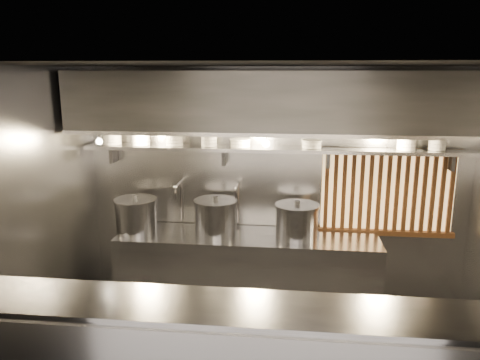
% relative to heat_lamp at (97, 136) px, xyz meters
% --- Properties ---
extents(ceiling, '(4.50, 4.50, 0.00)m').
position_rel_heat_lamp_xyz_m(ceiling, '(1.90, -0.85, 0.73)').
color(ceiling, black).
rests_on(ceiling, wall_back).
extents(wall_back, '(4.50, 0.00, 4.50)m').
position_rel_heat_lamp_xyz_m(wall_back, '(1.90, 0.65, -0.67)').
color(wall_back, gray).
rests_on(wall_back, floor).
extents(wall_left, '(0.00, 3.00, 3.00)m').
position_rel_heat_lamp_xyz_m(wall_left, '(-0.35, -0.85, -0.67)').
color(wall_left, gray).
rests_on(wall_left, floor).
extents(cooking_bench, '(3.00, 0.70, 0.90)m').
position_rel_heat_lamp_xyz_m(cooking_bench, '(1.60, 0.28, -1.62)').
color(cooking_bench, '#95959A').
rests_on(cooking_bench, floor).
extents(bowl_shelf, '(4.40, 0.34, 0.04)m').
position_rel_heat_lamp_xyz_m(bowl_shelf, '(1.90, 0.47, -0.19)').
color(bowl_shelf, '#95959A').
rests_on(bowl_shelf, wall_back).
extents(exhaust_hood, '(4.40, 0.81, 0.65)m').
position_rel_heat_lamp_xyz_m(exhaust_hood, '(1.90, 0.25, 0.36)').
color(exhaust_hood, '#2D2D30').
rests_on(exhaust_hood, ceiling).
extents(wood_screen, '(1.56, 0.09, 1.04)m').
position_rel_heat_lamp_xyz_m(wood_screen, '(3.20, 0.60, -0.69)').
color(wood_screen, '#FFC572').
rests_on(wood_screen, wall_back).
extents(faucet_left, '(0.04, 0.30, 0.50)m').
position_rel_heat_lamp_xyz_m(faucet_left, '(0.75, 0.52, -0.76)').
color(faucet_left, silver).
rests_on(faucet_left, wall_back).
extents(faucet_right, '(0.04, 0.30, 0.50)m').
position_rel_heat_lamp_xyz_m(faucet_right, '(1.45, 0.52, -0.76)').
color(faucet_right, silver).
rests_on(faucet_right, wall_back).
extents(heat_lamp, '(0.25, 0.35, 0.20)m').
position_rel_heat_lamp_xyz_m(heat_lamp, '(0.00, 0.00, 0.00)').
color(heat_lamp, '#95959A').
rests_on(heat_lamp, exhaust_hood).
extents(pendant_bulb, '(0.09, 0.09, 0.19)m').
position_rel_heat_lamp_xyz_m(pendant_bulb, '(1.80, 0.35, -0.11)').
color(pendant_bulb, '#2D2D30').
rests_on(pendant_bulb, exhaust_hood).
extents(stock_pot_left, '(0.62, 0.62, 0.44)m').
position_rel_heat_lamp_xyz_m(stock_pot_left, '(0.29, 0.27, -0.97)').
color(stock_pot_left, '#95959A').
rests_on(stock_pot_left, cooking_bench).
extents(stock_pot_mid, '(0.59, 0.59, 0.45)m').
position_rel_heat_lamp_xyz_m(stock_pot_mid, '(1.23, 0.30, -0.96)').
color(stock_pot_mid, '#95959A').
rests_on(stock_pot_mid, cooking_bench).
extents(stock_pot_right, '(0.62, 0.62, 0.42)m').
position_rel_heat_lamp_xyz_m(stock_pot_right, '(2.16, 0.30, -0.97)').
color(stock_pot_right, '#95959A').
rests_on(stock_pot_right, cooking_bench).
extents(bowl_stack_0, '(0.24, 0.24, 0.17)m').
position_rel_heat_lamp_xyz_m(bowl_stack_0, '(-0.03, 0.47, -0.08)').
color(bowl_stack_0, white).
rests_on(bowl_stack_0, bowl_shelf).
extents(bowl_stack_1, '(0.22, 0.22, 0.17)m').
position_rel_heat_lamp_xyz_m(bowl_stack_1, '(0.33, 0.47, -0.08)').
color(bowl_stack_1, white).
rests_on(bowl_stack_1, bowl_shelf).
extents(bowl_stack_2, '(0.22, 0.22, 0.17)m').
position_rel_heat_lamp_xyz_m(bowl_stack_2, '(0.73, 0.47, -0.08)').
color(bowl_stack_2, white).
rests_on(bowl_stack_2, bowl_shelf).
extents(bowl_stack_3, '(0.20, 0.20, 0.17)m').
position_rel_heat_lamp_xyz_m(bowl_stack_3, '(1.13, 0.47, -0.08)').
color(bowl_stack_3, white).
rests_on(bowl_stack_3, bowl_shelf).
extents(bowl_stack_4, '(0.24, 0.24, 0.09)m').
position_rel_heat_lamp_xyz_m(bowl_stack_4, '(1.50, 0.47, -0.12)').
color(bowl_stack_4, white).
rests_on(bowl_stack_4, bowl_shelf).
extents(bowl_stack_5, '(0.23, 0.23, 0.09)m').
position_rel_heat_lamp_xyz_m(bowl_stack_5, '(2.30, 0.47, -0.12)').
color(bowl_stack_5, white).
rests_on(bowl_stack_5, bowl_shelf).
extents(bowl_stack_6, '(0.22, 0.22, 0.17)m').
position_rel_heat_lamp_xyz_m(bowl_stack_6, '(3.33, 0.47, -0.08)').
color(bowl_stack_6, white).
rests_on(bowl_stack_6, bowl_shelf).
extents(bowl_stack_7, '(0.20, 0.20, 0.13)m').
position_rel_heat_lamp_xyz_m(bowl_stack_7, '(3.66, 0.47, -0.10)').
color(bowl_stack_7, white).
rests_on(bowl_stack_7, bowl_shelf).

